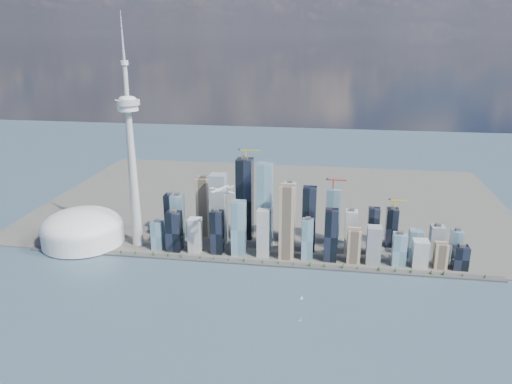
# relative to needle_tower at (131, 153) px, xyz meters

# --- Properties ---
(ground) EXTENTS (4000.00, 4000.00, 0.00)m
(ground) POSITION_rel_needle_tower_xyz_m (300.00, -310.00, -235.84)
(ground) COLOR #2D3D50
(ground) RESTS_ON ground
(seawall) EXTENTS (1100.00, 22.00, 4.00)m
(seawall) POSITION_rel_needle_tower_xyz_m (300.00, -60.00, -233.84)
(seawall) COLOR #383838
(seawall) RESTS_ON ground
(land) EXTENTS (1400.00, 900.00, 3.00)m
(land) POSITION_rel_needle_tower_xyz_m (300.00, 390.00, -234.34)
(land) COLOR #4C4C47
(land) RESTS_ON ground
(shoreline_trees) EXTENTS (960.53, 7.20, 8.80)m
(shoreline_trees) POSITION_rel_needle_tower_xyz_m (300.00, -60.00, -227.06)
(shoreline_trees) COLOR #3F2D1E
(shoreline_trees) RESTS_ON seawall
(skyscraper_cluster) EXTENTS (736.00, 142.00, 233.85)m
(skyscraper_cluster) POSITION_rel_needle_tower_xyz_m (359.62, 26.82, -163.79)
(skyscraper_cluster) COLOR black
(skyscraper_cluster) RESTS_ON land
(needle_tower) EXTENTS (56.00, 56.00, 550.50)m
(needle_tower) POSITION_rel_needle_tower_xyz_m (0.00, 0.00, 0.00)
(needle_tower) COLOR #A8A8A3
(needle_tower) RESTS_ON land
(dome_stadium) EXTENTS (200.00, 200.00, 86.00)m
(dome_stadium) POSITION_rel_needle_tower_xyz_m (-140.00, -10.00, -196.40)
(dome_stadium) COLOR silver
(dome_stadium) RESTS_ON land
(airplane) EXTENTS (65.40, 58.68, 16.73)m
(airplane) POSITION_rel_needle_tower_xyz_m (238.49, -100.89, -49.23)
(airplane) COLOR white
(airplane) RESTS_ON ground
(sailboat_west) EXTENTS (6.46, 2.97, 8.95)m
(sailboat_west) POSITION_rel_needle_tower_xyz_m (424.58, -285.09, -232.97)
(sailboat_west) COLOR silver
(sailboat_west) RESTS_ON ground
(sailboat_east) EXTENTS (6.65, 2.68, 9.18)m
(sailboat_east) POSITION_rel_needle_tower_xyz_m (421.73, -204.48, -232.89)
(sailboat_east) COLOR silver
(sailboat_east) RESTS_ON ground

